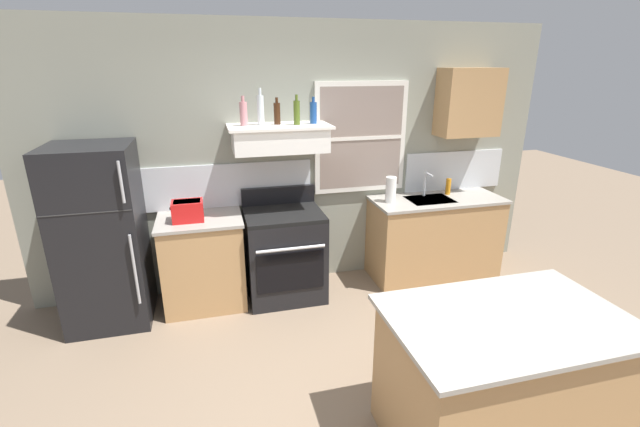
{
  "coord_description": "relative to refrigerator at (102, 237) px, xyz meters",
  "views": [
    {
      "loc": [
        -0.92,
        -2.12,
        2.29
      ],
      "look_at": [
        -0.05,
        1.2,
        1.1
      ],
      "focal_mm": 24.31,
      "sensor_mm": 36.0,
      "label": 1
    }
  ],
  "objects": [
    {
      "name": "upper_cabinet_right",
      "position": [
        3.7,
        0.2,
        1.08
      ],
      "size": [
        0.64,
        0.32,
        0.7
      ],
      "color": "tan"
    },
    {
      "name": "bottle_olive_oil_square",
      "position": [
        1.81,
        0.09,
        1.04
      ],
      "size": [
        0.06,
        0.06,
        0.28
      ],
      "color": "#4C601E",
      "rests_on": "range_hood_shelf"
    },
    {
      "name": "bottle_brown_stout",
      "position": [
        1.64,
        0.16,
        1.02
      ],
      "size": [
        0.06,
        0.06,
        0.25
      ],
      "color": "#381E0F",
      "rests_on": "range_hood_shelf"
    },
    {
      "name": "dish_soap_bottle",
      "position": [
        3.53,
        0.16,
        0.18
      ],
      "size": [
        0.06,
        0.06,
        0.18
      ],
      "primitive_type": "cylinder",
      "color": "orange",
      "rests_on": "counter_right_with_sink"
    },
    {
      "name": "toaster",
      "position": [
        0.76,
        0.0,
        0.18
      ],
      "size": [
        0.3,
        0.2,
        0.19
      ],
      "color": "red",
      "rests_on": "counter_left_of_stove"
    },
    {
      "name": "bottle_rose_pink",
      "position": [
        1.33,
        0.15,
        1.03
      ],
      "size": [
        0.07,
        0.07,
        0.27
      ],
      "color": "#C67F84",
      "rests_on": "range_hood_shelf"
    },
    {
      "name": "range_hood_shelf",
      "position": [
        1.65,
        0.12,
        0.8
      ],
      "size": [
        0.96,
        0.52,
        0.24
      ],
      "color": "white"
    },
    {
      "name": "bottle_blue_liqueur",
      "position": [
        1.99,
        0.13,
        1.03
      ],
      "size": [
        0.07,
        0.07,
        0.25
      ],
      "color": "#1E478C",
      "rests_on": "range_hood_shelf"
    },
    {
      "name": "refrigerator",
      "position": [
        0.0,
        0.0,
        0.0
      ],
      "size": [
        0.7,
        0.72,
        1.65
      ],
      "color": "black",
      "rests_on": "ground_plane"
    },
    {
      "name": "counter_right_with_sink",
      "position": [
        3.35,
        0.06,
        -0.37
      ],
      "size": [
        1.43,
        0.63,
        0.91
      ],
      "color": "tan",
      "rests_on": "ground_plane"
    },
    {
      "name": "back_wall",
      "position": [
        1.93,
        0.39,
        0.53
      ],
      "size": [
        5.4,
        0.11,
        2.7
      ],
      "color": "gray",
      "rests_on": "ground_plane"
    },
    {
      "name": "sink_faucet",
      "position": [
        3.25,
        0.16,
        0.26
      ],
      "size": [
        0.03,
        0.17,
        0.28
      ],
      "color": "silver",
      "rests_on": "counter_right_with_sink"
    },
    {
      "name": "paper_towel_roll",
      "position": [
        2.8,
        0.06,
        0.22
      ],
      "size": [
        0.11,
        0.11,
        0.27
      ],
      "primitive_type": "cylinder",
      "color": "white",
      "rests_on": "counter_right_with_sink"
    },
    {
      "name": "ground_plane",
      "position": [
        1.9,
        -1.84,
        -0.82
      ],
      "size": [
        16.0,
        16.0,
        0.0
      ],
      "primitive_type": "plane",
      "color": "#7A6651"
    },
    {
      "name": "stove_range",
      "position": [
        1.65,
        0.02,
        -0.36
      ],
      "size": [
        0.76,
        0.69,
        1.09
      ],
      "color": "black",
      "rests_on": "ground_plane"
    },
    {
      "name": "kitchen_island",
      "position": [
        2.59,
        -2.14,
        -0.37
      ],
      "size": [
        1.4,
        0.9,
        0.91
      ],
      "color": "tan",
      "rests_on": "ground_plane"
    },
    {
      "name": "bottle_clear_tall",
      "position": [
        1.49,
        0.15,
        1.06
      ],
      "size": [
        0.06,
        0.06,
        0.34
      ],
      "color": "silver",
      "rests_on": "range_hood_shelf"
    },
    {
      "name": "counter_left_of_stove",
      "position": [
        0.85,
        0.06,
        -0.37
      ],
      "size": [
        0.79,
        0.63,
        0.91
      ],
      "color": "tan",
      "rests_on": "ground_plane"
    }
  ]
}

